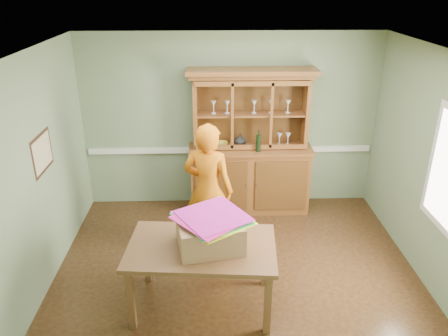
{
  "coord_description": "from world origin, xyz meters",
  "views": [
    {
      "loc": [
        -0.3,
        -4.4,
        3.41
      ],
      "look_at": [
        -0.14,
        0.4,
        1.29
      ],
      "focal_mm": 35.0,
      "sensor_mm": 36.0,
      "label": 1
    }
  ],
  "objects_px": {
    "dining_table": "(202,253)",
    "cardboard_box": "(210,234)",
    "china_hutch": "(250,163)",
    "person": "(208,190)"
  },
  "relations": [
    {
      "from": "dining_table",
      "to": "person",
      "type": "xyz_separation_m",
      "value": [
        0.07,
        1.09,
        0.2
      ]
    },
    {
      "from": "cardboard_box",
      "to": "dining_table",
      "type": "bearing_deg",
      "value": 168.06
    },
    {
      "from": "china_hutch",
      "to": "cardboard_box",
      "type": "relative_size",
      "value": 3.34
    },
    {
      "from": "dining_table",
      "to": "cardboard_box",
      "type": "height_order",
      "value": "cardboard_box"
    },
    {
      "from": "cardboard_box",
      "to": "person",
      "type": "height_order",
      "value": "person"
    },
    {
      "from": "dining_table",
      "to": "cardboard_box",
      "type": "xyz_separation_m",
      "value": [
        0.09,
        -0.02,
        0.25
      ]
    },
    {
      "from": "cardboard_box",
      "to": "person",
      "type": "relative_size",
      "value": 0.37
    },
    {
      "from": "china_hutch",
      "to": "person",
      "type": "distance_m",
      "value": 1.32
    },
    {
      "from": "cardboard_box",
      "to": "china_hutch",
      "type": "bearing_deg",
      "value": 74.9
    },
    {
      "from": "dining_table",
      "to": "person",
      "type": "relative_size",
      "value": 0.92
    }
  ]
}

